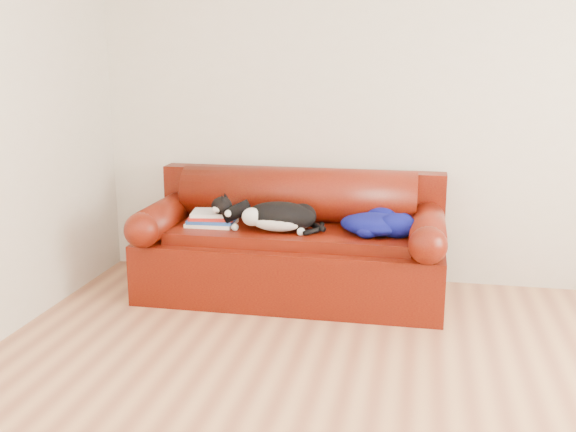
# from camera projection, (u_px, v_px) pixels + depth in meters

# --- Properties ---
(ground) EXTENTS (4.50, 4.50, 0.00)m
(ground) POSITION_uv_depth(u_px,v_px,m) (373.00, 409.00, 3.26)
(ground) COLOR #92553A
(ground) RESTS_ON ground
(room_shell) EXTENTS (4.52, 4.02, 2.61)m
(room_shell) POSITION_uv_depth(u_px,v_px,m) (414.00, 56.00, 2.87)
(room_shell) COLOR beige
(room_shell) RESTS_ON ground
(sofa_base) EXTENTS (2.10, 0.90, 0.50)m
(sofa_base) POSITION_uv_depth(u_px,v_px,m) (292.00, 263.00, 4.76)
(sofa_base) COLOR #350204
(sofa_base) RESTS_ON ground
(sofa_back) EXTENTS (2.10, 1.01, 0.88)m
(sofa_back) POSITION_uv_depth(u_px,v_px,m) (298.00, 213.00, 4.93)
(sofa_back) COLOR #350204
(sofa_back) RESTS_ON ground
(book_stack) EXTENTS (0.34, 0.28, 0.10)m
(book_stack) POSITION_uv_depth(u_px,v_px,m) (213.00, 218.00, 4.75)
(book_stack) COLOR white
(book_stack) RESTS_ON sofa_base
(cat) EXTENTS (0.72, 0.36, 0.25)m
(cat) POSITION_uv_depth(u_px,v_px,m) (279.00, 217.00, 4.57)
(cat) COLOR black
(cat) RESTS_ON sofa_base
(blanket) EXTENTS (0.53, 0.42, 0.16)m
(blanket) POSITION_uv_depth(u_px,v_px,m) (377.00, 223.00, 4.53)
(blanket) COLOR #0A024D
(blanket) RESTS_ON sofa_base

